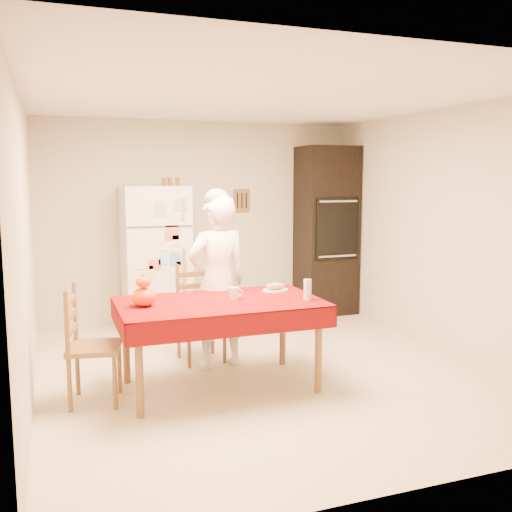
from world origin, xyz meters
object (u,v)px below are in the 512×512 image
wine_glass (308,290)px  refrigerator (156,258)px  chair_far (199,309)px  pumpkin_lower (144,297)px  dining_table (220,309)px  bread_plate (275,290)px  chair_left (86,341)px  seated_woman (217,282)px  oven_cabinet (326,231)px  coffee_mug (234,293)px

wine_glass → refrigerator: bearing=110.1°
chair_far → pumpkin_lower: bearing=-133.5°
dining_table → bread_plate: bearing=20.2°
dining_table → wine_glass: (0.72, -0.21, 0.16)m
chair_left → refrigerator: bearing=-11.6°
bread_plate → pumpkin_lower: bearing=-170.7°
refrigerator → pumpkin_lower: bearing=-102.4°
dining_table → chair_far: (0.03, 0.84, -0.18)m
chair_far → seated_woman: size_ratio=0.58×
oven_cabinet → chair_left: oven_cabinet is taller
seated_woman → chair_left: bearing=14.0°
bread_plate → coffee_mug: bearing=-157.8°
seated_woman → refrigerator: bearing=-87.8°
seated_woman → bread_plate: (0.46, -0.32, -0.05)m
refrigerator → bread_plate: 2.11m
wine_glass → chair_left: bearing=172.0°
coffee_mug → chair_left: bearing=179.4°
chair_left → oven_cabinet: bearing=-43.8°
chair_far → bread_plate: 0.88m
wine_glass → bread_plate: wine_glass is taller
chair_far → refrigerator: bearing=93.1°
coffee_mug → wine_glass: bearing=-22.7°
bread_plate → chair_far: bearing=132.5°
refrigerator → bread_plate: (0.75, -1.97, -0.08)m
refrigerator → oven_cabinet: 2.29m
oven_cabinet → coffee_mug: bearing=-132.1°
refrigerator → bread_plate: bearing=-69.1°
dining_table → pumpkin_lower: bearing=178.4°
chair_left → bread_plate: (1.69, 0.17, 0.26)m
chair_left → seated_woman: bearing=-56.1°
coffee_mug → pumpkin_lower: 0.77m
oven_cabinet → dining_table: 3.11m
chair_far → chair_left: (-1.12, -0.79, 0.00)m
dining_table → seated_woman: (0.14, 0.54, 0.13)m
dining_table → refrigerator: bearing=94.1°
oven_cabinet → coffee_mug: size_ratio=22.00×
chair_far → coffee_mug: size_ratio=9.50×
oven_cabinet → seated_woman: size_ratio=1.34×
dining_table → wine_glass: bearing=-16.3°
pumpkin_lower → oven_cabinet: bearing=38.8°
chair_left → pumpkin_lower: (0.46, -0.03, 0.33)m
coffee_mug → wine_glass: wine_glass is taller
chair_left → coffee_mug: chair_left is taller
seated_woman → wine_glass: (0.58, -0.75, 0.03)m
chair_far → chair_left: size_ratio=1.00×
chair_far → chair_left: bearing=-149.4°
chair_left → bread_plate: size_ratio=3.96×
coffee_mug → pumpkin_lower: pumpkin_lower is taller
chair_far → wine_glass: chair_far is taller
dining_table → chair_far: size_ratio=1.79×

